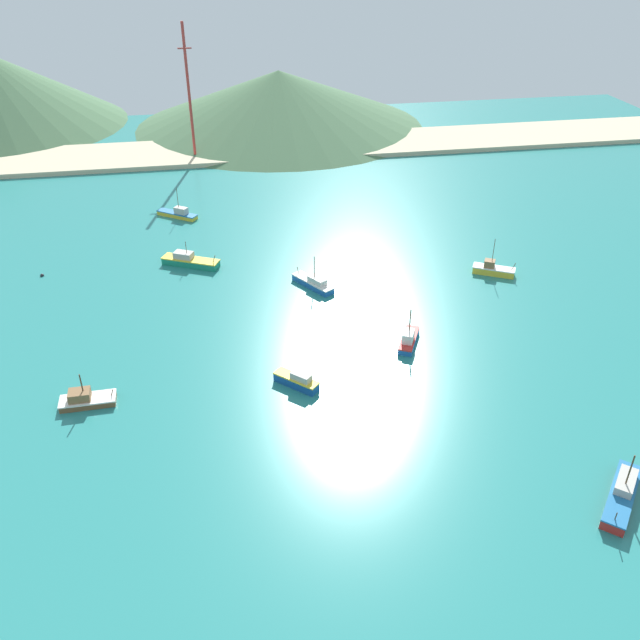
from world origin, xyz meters
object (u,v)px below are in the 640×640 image
radio_tower (189,93)px  fishing_boat_0 (178,214)px  fishing_boat_2 (314,283)px  fishing_boat_1 (493,270)px  fishing_boat_7 (622,494)px  buoy_0 (42,275)px  fishing_boat_3 (409,339)px  fishing_boat_5 (190,261)px  fishing_boat_6 (86,399)px  fishing_boat_8 (297,381)px

radio_tower → fishing_boat_0: bearing=-96.3°
fishing_boat_2 → radio_tower: (-19.46, 75.53, 16.67)m
fishing_boat_1 → fishing_boat_7: 55.16m
fishing_boat_2 → fishing_boat_7: bearing=-64.9°
fishing_boat_7 → buoy_0: (-74.16, 68.20, -0.83)m
fishing_boat_0 → fishing_boat_3: size_ratio=1.19×
fishing_boat_7 → radio_tower: (-45.37, 130.94, 16.55)m
fishing_boat_1 → radio_tower: radio_tower is taller
fishing_boat_5 → buoy_0: fishing_boat_5 is taller
fishing_boat_3 → fishing_boat_7: (14.59, -34.86, 0.01)m
fishing_boat_5 → buoy_0: 26.71m
fishing_boat_1 → buoy_0: fishing_boat_1 is taller
fishing_boat_0 → fishing_boat_5: size_ratio=0.81×
fishing_boat_0 → fishing_boat_6: (-11.91, -63.45, 0.02)m
fishing_boat_1 → fishing_boat_2: size_ratio=0.87×
fishing_boat_3 → fishing_boat_7: fishing_boat_7 is taller
fishing_boat_8 → buoy_0: (-41.20, 40.82, -0.81)m
buoy_0 → fishing_boat_0: bearing=44.0°
fishing_boat_1 → buoy_0: 82.64m
fishing_boat_6 → radio_tower: (16.27, 102.59, 16.68)m
fishing_boat_3 → fishing_boat_7: size_ratio=0.76×
fishing_boat_3 → fishing_boat_7: 37.78m
fishing_boat_2 → fishing_boat_7: 61.18m
fishing_boat_3 → fishing_boat_6: bearing=-172.1°
fishing_boat_1 → fishing_boat_5: bearing=166.4°
buoy_0 → fishing_boat_8: bearing=-44.7°
fishing_boat_5 → fishing_boat_8: (14.50, -40.53, 0.01)m
fishing_boat_6 → radio_tower: size_ratio=0.22×
fishing_boat_0 → fishing_boat_1: bearing=-33.0°
fishing_boat_2 → fishing_boat_3: bearing=-61.2°
fishing_boat_1 → fishing_boat_7: size_ratio=0.79×
fishing_boat_8 → buoy_0: size_ratio=9.30×
fishing_boat_1 → fishing_boat_7: (-7.36, -54.67, 0.05)m
fishing_boat_3 → fishing_boat_8: bearing=-157.9°
fishing_boat_0 → fishing_boat_1: (57.08, -37.14, 0.10)m
fishing_boat_5 → fishing_boat_1: bearing=-13.6°
fishing_boat_1 → buoy_0: bearing=170.6°
fishing_boat_5 → fishing_boat_6: 42.02m
fishing_boat_5 → fishing_boat_6: bearing=-109.7°
fishing_boat_1 → fishing_boat_8: fishing_boat_1 is taller
fishing_boat_2 → fishing_boat_1: bearing=-1.3°
radio_tower → fishing_boat_2: bearing=-75.6°
fishing_boat_3 → buoy_0: size_ratio=11.22×
fishing_boat_2 → fishing_boat_7: fishing_boat_7 is taller
fishing_boat_0 → buoy_0: (-24.44, -23.60, -0.68)m
fishing_boat_0 → fishing_boat_7: size_ratio=0.91×
fishing_boat_0 → fishing_boat_8: 66.56m
fishing_boat_0 → radio_tower: bearing=83.7°
fishing_boat_1 → fishing_boat_0: bearing=147.0°
fishing_boat_8 → fishing_boat_6: bearing=178.1°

